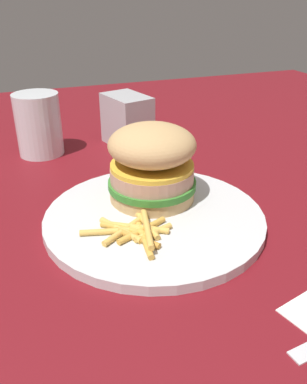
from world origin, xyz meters
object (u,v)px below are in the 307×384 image
Objects in this scene: plate at (153,218)px; drink_glass at (39,128)px; fries_pile at (135,230)px; sandwich at (152,163)px; napkin_dispenser at (127,121)px.

drink_glass is at bearing 20.10° from plate.
plate is 0.05m from fries_pile.
drink_glass reaches higher than plate.
fries_pile is at bearing 134.27° from plate.
sandwich is at bearing -32.62° from fries_pile.
sandwich is 1.10× the size of drink_glass.
plate is 2.58× the size of drink_glass.
plate is 2.98× the size of napkin_dispenser.
drink_glass is (0.24, 0.12, -0.02)m from sandwich.
napkin_dispenser is at bearing -15.48° from fries_pile.
fries_pile is 1.14× the size of napkin_dispenser.
sandwich is 1.11× the size of fries_pile.
napkin_dispenser is (0.31, -0.09, 0.03)m from fries_pile.
sandwich is 0.27m from drink_glass.
drink_glass is (0.32, 0.07, 0.03)m from fries_pile.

